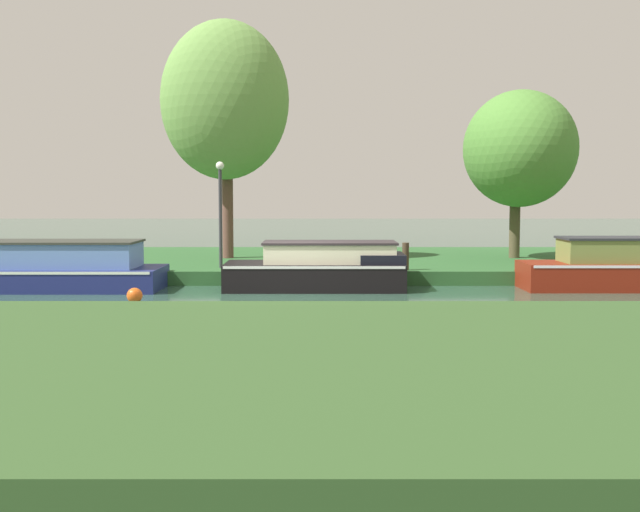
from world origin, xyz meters
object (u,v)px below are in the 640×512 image
at_px(maroon_narrowboat, 639,267).
at_px(lamp_post, 217,202).
at_px(navy_barge, 20,269).
at_px(black_cruiser, 319,268).
at_px(willow_tree_left, 222,101).
at_px(willow_tree_centre, 516,149).
at_px(mooring_post_far, 99,255).
at_px(channel_buoy, 131,296).
at_px(mooring_post_near, 403,256).

distance_m(maroon_narrowboat, lamp_post, 11.83).
bearing_deg(navy_barge, black_cruiser, 0.00).
height_order(navy_barge, willow_tree_left, willow_tree_left).
height_order(willow_tree_centre, mooring_post_far, willow_tree_centre).
height_order(black_cruiser, channel_buoy, black_cruiser).
xyz_separation_m(willow_tree_centre, mooring_post_near, (-4.13, -3.81, -3.23)).
xyz_separation_m(maroon_narrowboat, willow_tree_centre, (-2.08, 5.08, 3.41)).
bearing_deg(lamp_post, willow_tree_centre, 18.43).
xyz_separation_m(maroon_narrowboat, black_cruiser, (-8.60, 0.00, -0.03)).
distance_m(willow_tree_left, mooring_post_far, 6.74).
bearing_deg(black_cruiser, willow_tree_left, 122.52).
relative_size(willow_tree_left, channel_buoy, 21.06).
distance_m(willow_tree_centre, mooring_post_far, 13.69).
bearing_deg(mooring_post_far, navy_barge, -144.31).
bearing_deg(maroon_narrowboat, mooring_post_near, 168.52).
relative_size(willow_tree_centre, mooring_post_far, 6.40).
xyz_separation_m(navy_barge, lamp_post, (5.05, 1.93, 1.79)).
height_order(mooring_post_near, mooring_post_far, mooring_post_far).
distance_m(willow_tree_centre, mooring_post_near, 6.48).
relative_size(black_cruiser, channel_buoy, 12.91).
height_order(lamp_post, mooring_post_near, lamp_post).
xyz_separation_m(black_cruiser, willow_tree_centre, (6.52, 5.08, 3.44)).
relative_size(black_cruiser, mooring_post_near, 6.13).
bearing_deg(willow_tree_left, channel_buoy, -99.33).
height_order(black_cruiser, lamp_post, lamp_post).
bearing_deg(lamp_post, black_cruiser, -33.23).
bearing_deg(mooring_post_near, maroon_narrowboat, -11.48).
bearing_deg(willow_tree_left, willow_tree_centre, 0.90).
relative_size(navy_barge, black_cruiser, 1.67).
relative_size(willow_tree_left, lamp_post, 2.52).
bearing_deg(willow_tree_centre, mooring_post_far, -163.35).
height_order(black_cruiser, willow_tree_centre, willow_tree_centre).
xyz_separation_m(black_cruiser, channel_buoy, (-4.39, -2.69, -0.39)).
distance_m(maroon_narrowboat, mooring_post_far, 14.89).
height_order(willow_tree_left, mooring_post_near, willow_tree_left).
bearing_deg(willow_tree_centre, maroon_narrowboat, -67.68).
bearing_deg(maroon_narrowboat, willow_tree_centre, 112.32).
bearing_deg(black_cruiser, mooring_post_near, 27.91).
bearing_deg(willow_tree_left, black_cruiser, -57.48).
distance_m(navy_barge, willow_tree_centre, 15.76).
relative_size(black_cruiser, willow_tree_left, 0.61).
distance_m(navy_barge, black_cruiser, 7.99).
distance_m(willow_tree_centre, lamp_post, 10.11).
bearing_deg(willow_tree_centre, willow_tree_left, -179.10).
relative_size(navy_barge, willow_tree_centre, 1.44).
bearing_deg(channel_buoy, willow_tree_left, 80.67).
bearing_deg(navy_barge, channel_buoy, -36.79).
bearing_deg(willow_tree_left, mooring_post_far, -130.22).
distance_m(navy_barge, maroon_narrowboat, 16.59).
height_order(willow_tree_left, mooring_post_far, willow_tree_left).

